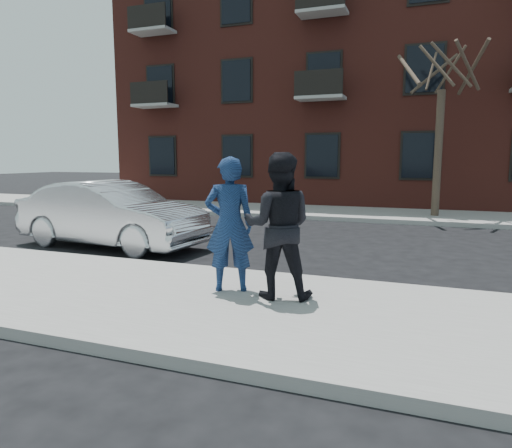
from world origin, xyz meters
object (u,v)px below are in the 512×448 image
at_px(man_peacoat, 278,226).
at_px(silver_sedan, 112,215).
at_px(man_hoodie, 230,225).
at_px(street_tree, 444,53).

bearing_deg(man_peacoat, silver_sedan, -42.42).
bearing_deg(man_hoodie, silver_sedan, -55.76).
bearing_deg(silver_sedan, street_tree, -36.57).
bearing_deg(street_tree, man_hoodie, -105.70).
distance_m(street_tree, man_hoodie, 11.92).
relative_size(street_tree, silver_sedan, 1.43).
distance_m(silver_sedan, man_peacoat, 5.81).
relative_size(street_tree, man_hoodie, 3.43).
relative_size(man_hoodie, man_peacoat, 0.97).
height_order(street_tree, silver_sedan, street_tree).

